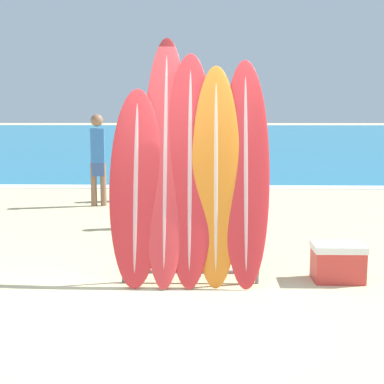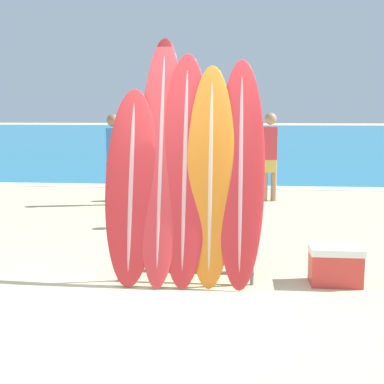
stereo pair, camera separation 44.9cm
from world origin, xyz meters
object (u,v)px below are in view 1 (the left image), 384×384
(person_near_water, at_px, (176,175))
(cooler_box, at_px, (338,262))
(person_far_right, at_px, (149,159))
(surfboard_slot_1, at_px, (165,160))
(surfboard_slot_4, at_px, (246,172))
(person_far_left, at_px, (253,153))
(surfboard_slot_2, at_px, (190,169))
(surfboard_slot_3, at_px, (216,176))
(person_mid_beach, at_px, (98,156))
(surfboard_rack, at_px, (190,241))
(surfboard_slot_0, at_px, (136,187))

(person_near_water, distance_m, cooler_box, 3.36)
(person_near_water, distance_m, person_far_right, 2.61)
(surfboard_slot_1, relative_size, surfboard_slot_4, 1.11)
(person_near_water, height_order, person_far_left, person_far_left)
(surfboard_slot_2, relative_size, surfboard_slot_3, 1.06)
(cooler_box, bearing_deg, surfboard_slot_3, -176.71)
(surfboard_slot_4, xyz_separation_m, cooler_box, (1.01, 0.05, -0.97))
(person_mid_beach, bearing_deg, person_near_water, -56.24)
(surfboard_slot_1, distance_m, person_far_right, 5.30)
(surfboard_slot_1, xyz_separation_m, surfboard_slot_2, (0.26, -0.03, -0.09))
(person_mid_beach, bearing_deg, person_far_left, 6.61)
(surfboard_rack, distance_m, person_mid_beach, 5.05)
(surfboard_rack, xyz_separation_m, surfboard_slot_4, (0.58, 0.06, 0.73))
(surfboard_slot_0, xyz_separation_m, surfboard_slot_1, (0.30, 0.09, 0.28))
(person_near_water, xyz_separation_m, person_mid_beach, (-1.59, 1.83, 0.14))
(person_mid_beach, height_order, person_far_right, person_mid_beach)
(surfboard_rack, height_order, person_mid_beach, person_mid_beach)
(surfboard_rack, distance_m, surfboard_slot_3, 0.74)
(person_near_water, bearing_deg, person_far_left, -119.69)
(surfboard_rack, distance_m, person_near_water, 2.86)
(surfboard_slot_4, bearing_deg, person_near_water, 107.71)
(surfboard_slot_1, height_order, person_far_left, surfboard_slot_1)
(surfboard_slot_0, xyz_separation_m, surfboard_slot_3, (0.83, 0.02, 0.12))
(surfboard_rack, height_order, surfboard_slot_3, surfboard_slot_3)
(person_near_water, height_order, person_far_right, person_far_right)
(surfboard_slot_3, relative_size, cooler_box, 4.18)
(surfboard_slot_3, height_order, person_mid_beach, surfboard_slot_3)
(cooler_box, bearing_deg, surfboard_slot_2, -178.58)
(surfboard_slot_0, height_order, person_far_left, surfboard_slot_0)
(surfboard_slot_0, height_order, surfboard_slot_4, surfboard_slot_4)
(surfboard_slot_0, bearing_deg, cooler_box, 2.49)
(person_mid_beach, xyz_separation_m, person_far_right, (0.90, 0.68, -0.11))
(surfboard_rack, bearing_deg, person_mid_beach, 112.16)
(person_mid_beach, bearing_deg, surfboard_slot_4, -68.93)
(surfboard_slot_1, distance_m, surfboard_slot_4, 0.85)
(surfboard_slot_0, distance_m, person_near_water, 2.82)
(person_far_left, distance_m, cooler_box, 5.36)
(surfboard_rack, distance_m, surfboard_slot_4, 0.93)
(surfboard_slot_2, height_order, person_near_water, surfboard_slot_2)
(person_far_left, height_order, cooler_box, person_far_left)
(surfboard_slot_4, height_order, person_mid_beach, surfboard_slot_4)
(surfboard_slot_1, bearing_deg, person_mid_beach, 109.77)
(surfboard_slot_2, height_order, surfboard_slot_3, surfboard_slot_2)
(surfboard_slot_1, xyz_separation_m, surfboard_slot_3, (0.53, -0.07, -0.16))
(person_far_right, bearing_deg, surfboard_slot_3, 161.85)
(surfboard_slot_2, height_order, person_far_right, surfboard_slot_2)
(surfboard_slot_1, height_order, person_far_right, surfboard_slot_1)
(person_far_left, relative_size, cooler_box, 3.25)
(surfboard_slot_1, xyz_separation_m, cooler_box, (1.85, 0.00, -1.10))
(surfboard_slot_2, bearing_deg, person_far_left, 77.96)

